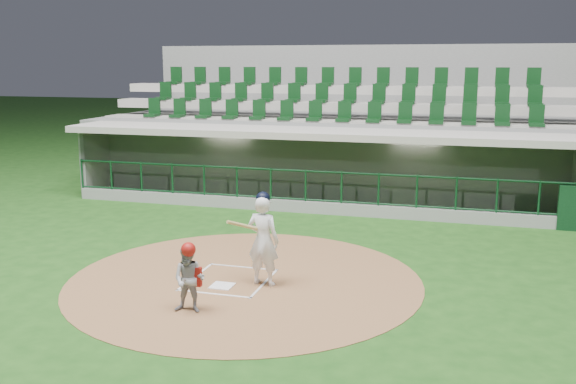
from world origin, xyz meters
The scene contains 8 objects.
ground centered at (0.00, 0.00, 0.00)m, with size 120.00×120.00×0.00m, color #184112.
dirt_circle centered at (0.30, -0.20, 0.01)m, with size 7.20×7.20×0.01m, color brown.
home_plate centered at (0.00, -0.70, 0.02)m, with size 0.43×0.43×0.02m, color white.
batter_box_chalk centered at (0.00, -0.30, 0.02)m, with size 1.55×1.80×0.01m.
dugout_structure centered at (0.04, 7.81, 0.96)m, with size 16.40×3.70×3.00m.
seating_deck centered at (0.00, 10.91, 1.42)m, with size 17.00×6.72×5.15m.
batter centered at (0.75, -0.36, 0.95)m, with size 0.89×0.90×1.89m.
catcher centered at (-0.06, -2.07, 0.64)m, with size 0.62×0.51×1.28m.
Camera 1 is at (4.56, -11.94, 4.36)m, focal length 40.00 mm.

